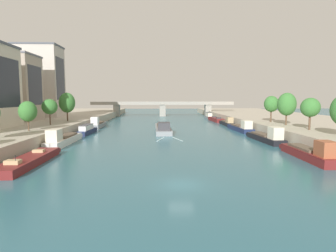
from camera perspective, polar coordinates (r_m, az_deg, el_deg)
name	(u,v)px	position (r m, az deg, el deg)	size (l,w,h in m)	color
ground_plane	(181,184)	(28.63, 2.72, -11.99)	(400.00, 400.00, 0.00)	#2D6070
quay_left	(30,123)	(90.66, -26.63, 0.47)	(36.00, 170.00, 2.56)	#B2A893
quay_right	(296,123)	(92.71, 25.00, 0.65)	(36.00, 170.00, 2.56)	#B2A893
barge_midriver	(163,128)	(72.26, -1.05, -0.44)	(4.12, 21.74, 2.93)	gray
wake_behind_barge	(169,139)	(58.69, 0.21, -2.75)	(5.60, 5.92, 0.03)	#A0CCD6
moored_boat_left_gap_after	(30,160)	(41.03, -26.73, -6.35)	(3.09, 14.96, 2.15)	maroon
moored_boat_left_end	(63,139)	(55.67, -20.88, -2.58)	(2.77, 15.24, 3.36)	silver
moored_boat_left_far	(87,130)	(70.37, -16.42, -0.77)	(2.45, 11.54, 2.33)	#1E284C
moored_boat_left_upstream	(98,124)	(84.04, -14.32, 0.34)	(2.65, 13.09, 3.43)	gray
moored_boat_right_second	(310,153)	(44.34, 27.30, -4.95)	(2.97, 13.68, 3.26)	maroon
moored_boat_right_far	(266,137)	(58.93, 19.71, -2.13)	(3.24, 14.32, 3.35)	black
moored_boat_right_downstream	(241,128)	(75.60, 14.86, -0.32)	(3.20, 15.27, 3.16)	#1E284C
moored_boat_right_gap_after	(227,123)	(90.47, 12.13, 0.67)	(2.41, 11.67, 2.81)	black
moored_boat_right_midway	(216,119)	(105.73, 9.87, 1.35)	(3.40, 15.54, 2.40)	maroon
moored_boat_right_lone	(209,116)	(118.77, 8.41, 2.06)	(2.31, 10.84, 2.63)	gray
tree_left_past_mid	(28,111)	(58.19, -27.04, 2.71)	(3.30, 3.30, 5.62)	brown
tree_left_far	(50,107)	(69.28, -23.31, 3.68)	(3.50, 3.50, 5.96)	brown
tree_left_second	(67,103)	(79.02, -20.18, 4.54)	(4.23, 4.23, 7.64)	brown
tree_right_distant	(310,108)	(60.11, 27.38, 3.41)	(3.61, 3.61, 6.24)	brown
tree_right_nearest	(287,104)	(68.58, 23.38, 4.15)	(4.16, 4.16, 7.39)	brown
tree_right_end_of_row	(271,104)	(75.72, 20.62, 4.28)	(3.68, 3.68, 6.73)	brown
building_left_middle	(15,88)	(85.49, -29.15, 6.94)	(11.38, 10.76, 17.88)	#A89989
building_left_far_end	(40,81)	(100.20, -25.03, 8.37)	(13.88, 9.88, 23.15)	#BCB2A8
bridge_far	(163,107)	(132.56, -1.13, 4.00)	(67.87, 4.40, 7.03)	gray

